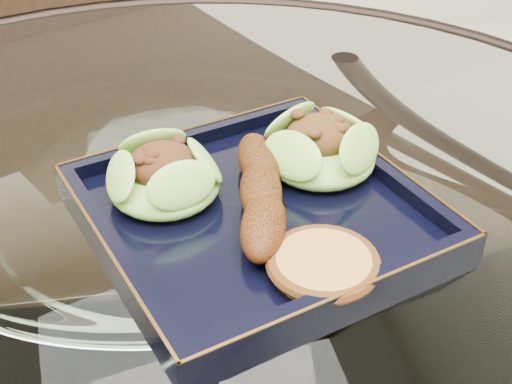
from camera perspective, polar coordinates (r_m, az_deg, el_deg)
name	(u,v)px	position (r m, az deg, el deg)	size (l,w,h in m)	color
dining_table	(193,348)	(0.75, -5.06, -12.34)	(1.13, 1.13, 0.77)	white
dining_chair	(114,151)	(1.21, -11.30, 3.22)	(0.50, 0.50, 0.94)	black
navy_plate	(256,220)	(0.62, 0.00, -2.26)	(0.27, 0.27, 0.02)	black
lettuce_wrap_left	(164,179)	(0.63, -7.37, 1.02)	(0.10, 0.10, 0.04)	#5FA931
lettuce_wrap_right	(320,151)	(0.66, 5.18, 3.29)	(0.10, 0.10, 0.04)	#60932A
roasted_plantain	(261,192)	(0.61, 0.40, 0.03)	(0.17, 0.04, 0.03)	#5C2809
crumb_patty	(323,265)	(0.55, 5.41, -5.85)	(0.08, 0.08, 0.01)	#C87C42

